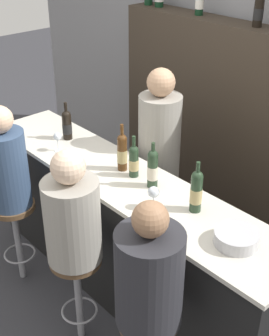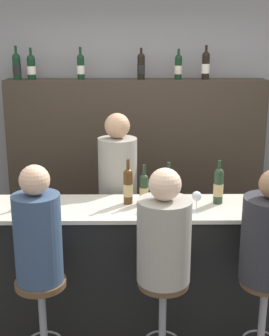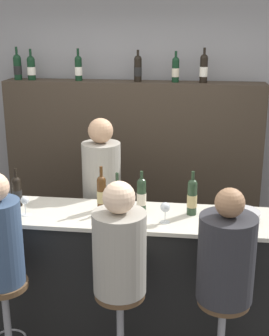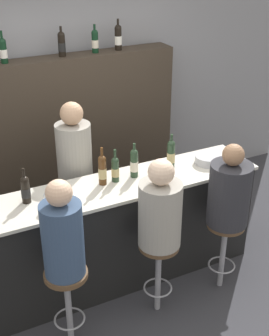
{
  "view_description": "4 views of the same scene",
  "coord_description": "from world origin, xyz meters",
  "px_view_note": "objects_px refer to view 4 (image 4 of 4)",
  "views": [
    {
      "loc": [
        2.12,
        -1.52,
        2.65
      ],
      "look_at": [
        0.2,
        0.2,
        1.19
      ],
      "focal_mm": 50.0,
      "sensor_mm": 36.0,
      "label": 1
    },
    {
      "loc": [
        -0.06,
        -3.01,
        2.23
      ],
      "look_at": [
        -0.03,
        0.26,
        1.31
      ],
      "focal_mm": 50.0,
      "sensor_mm": 36.0,
      "label": 2
    },
    {
      "loc": [
        0.59,
        -2.92,
        2.4
      ],
      "look_at": [
        0.19,
        0.22,
        1.39
      ],
      "focal_mm": 50.0,
      "sensor_mm": 36.0,
      "label": 3
    },
    {
      "loc": [
        -1.42,
        -2.95,
        2.99
      ],
      "look_at": [
        0.18,
        0.23,
        1.16
      ],
      "focal_mm": 50.0,
      "sensor_mm": 36.0,
      "label": 4
    }
  ],
  "objects_px": {
    "wine_bottle_backbar_5": "(118,37)",
    "metal_bowl": "(208,159)",
    "guest_seated_middle": "(160,210)",
    "wine_glass_0": "(47,197)",
    "wine_bottle_counter_3": "(134,163)",
    "bartender": "(76,189)",
    "wine_bottle_counter_2": "(115,169)",
    "wine_bottle_counter_0": "(25,189)",
    "wine_bottle_backbar_3": "(62,44)",
    "wine_bottle_counter_4": "(171,154)",
    "bar_stool_left": "(67,289)",
    "guest_seated_left": "(62,235)",
    "bar_stool_middle": "(159,259)",
    "guest_seated_right": "(229,192)",
    "wine_bottle_backbar_2": "(3,50)",
    "wine_glass_1": "(163,169)",
    "bar_stool_right": "(224,238)",
    "wine_bottle_counter_1": "(102,170)",
    "wine_bottle_backbar_4": "(95,41)"
  },
  "relations": [
    {
      "from": "wine_glass_1",
      "to": "bartender",
      "type": "distance_m",
      "value": 0.93
    },
    {
      "from": "wine_bottle_backbar_4",
      "to": "bar_stool_left",
      "type": "xyz_separation_m",
      "value": [
        -1.05,
        -1.85,
        -1.42
      ]
    },
    {
      "from": "wine_bottle_counter_2",
      "to": "wine_bottle_counter_4",
      "type": "height_order",
      "value": "wine_bottle_counter_4"
    },
    {
      "from": "wine_glass_1",
      "to": "bar_stool_right",
      "type": "bearing_deg",
      "value": -45.89
    },
    {
      "from": "wine_bottle_backbar_5",
      "to": "bartender",
      "type": "distance_m",
      "value": 1.67
    },
    {
      "from": "metal_bowl",
      "to": "bar_stool_left",
      "type": "bearing_deg",
      "value": -162.06
    },
    {
      "from": "wine_glass_0",
      "to": "metal_bowl",
      "type": "xyz_separation_m",
      "value": [
        1.59,
        0.1,
        -0.07
      ]
    },
    {
      "from": "wine_bottle_backbar_5",
      "to": "metal_bowl",
      "type": "distance_m",
      "value": 1.64
    },
    {
      "from": "bar_stool_left",
      "to": "bar_stool_middle",
      "type": "xyz_separation_m",
      "value": [
        0.8,
        0.0,
        0.0
      ]
    },
    {
      "from": "wine_bottle_counter_4",
      "to": "guest_seated_middle",
      "type": "bearing_deg",
      "value": -126.98
    },
    {
      "from": "wine_bottle_counter_4",
      "to": "bar_stool_left",
      "type": "relative_size",
      "value": 0.48
    },
    {
      "from": "wine_bottle_counter_2",
      "to": "bartender",
      "type": "relative_size",
      "value": 0.18
    },
    {
      "from": "wine_bottle_counter_4",
      "to": "wine_glass_1",
      "type": "bearing_deg",
      "value": -137.11
    },
    {
      "from": "wine_glass_1",
      "to": "bar_stool_middle",
      "type": "height_order",
      "value": "wine_glass_1"
    },
    {
      "from": "bar_stool_right",
      "to": "wine_bottle_counter_2",
      "type": "bearing_deg",
      "value": 142.71
    },
    {
      "from": "wine_bottle_counter_0",
      "to": "wine_bottle_backbar_4",
      "type": "height_order",
      "value": "wine_bottle_backbar_4"
    },
    {
      "from": "guest_seated_middle",
      "to": "bar_stool_right",
      "type": "height_order",
      "value": "guest_seated_middle"
    },
    {
      "from": "wine_bottle_backbar_5",
      "to": "bartender",
      "type": "height_order",
      "value": "wine_bottle_backbar_5"
    },
    {
      "from": "wine_bottle_counter_0",
      "to": "wine_bottle_counter_1",
      "type": "height_order",
      "value": "wine_bottle_counter_1"
    },
    {
      "from": "wine_bottle_counter_1",
      "to": "wine_bottle_backbar_5",
      "type": "bearing_deg",
      "value": 59.17
    },
    {
      "from": "wine_bottle_backbar_4",
      "to": "wine_glass_0",
      "type": "height_order",
      "value": "wine_bottle_backbar_4"
    },
    {
      "from": "wine_glass_0",
      "to": "wine_bottle_counter_4",
      "type": "bearing_deg",
      "value": 8.08
    },
    {
      "from": "wine_bottle_backbar_3",
      "to": "wine_glass_0",
      "type": "height_order",
      "value": "wine_bottle_backbar_3"
    },
    {
      "from": "bartender",
      "to": "wine_bottle_counter_0",
      "type": "bearing_deg",
      "value": -141.96
    },
    {
      "from": "guest_seated_left",
      "to": "bartender",
      "type": "bearing_deg",
      "value": 65.36
    },
    {
      "from": "bartender",
      "to": "bar_stool_middle",
      "type": "bearing_deg",
      "value": -73.0
    },
    {
      "from": "guest_seated_left",
      "to": "wine_bottle_backbar_2",
      "type": "bearing_deg",
      "value": 86.47
    },
    {
      "from": "wine_bottle_counter_4",
      "to": "bar_stool_middle",
      "type": "xyz_separation_m",
      "value": [
        -0.45,
        -0.6,
        -0.62
      ]
    },
    {
      "from": "guest_seated_right",
      "to": "bar_stool_left",
      "type": "bearing_deg",
      "value": 180.0
    },
    {
      "from": "wine_bottle_backbar_2",
      "to": "bartender",
      "type": "bearing_deg",
      "value": -65.23
    },
    {
      "from": "wine_bottle_backbar_3",
      "to": "wine_glass_0",
      "type": "distance_m",
      "value": 1.78
    },
    {
      "from": "guest_seated_middle",
      "to": "wine_glass_0",
      "type": "bearing_deg",
      "value": 151.31
    },
    {
      "from": "guest_seated_middle",
      "to": "guest_seated_right",
      "type": "height_order",
      "value": "guest_seated_middle"
    },
    {
      "from": "bartender",
      "to": "wine_bottle_backbar_4",
      "type": "bearing_deg",
      "value": 54.33
    },
    {
      "from": "guest_seated_left",
      "to": "wine_bottle_counter_3",
      "type": "bearing_deg",
      "value": 34.28
    },
    {
      "from": "bartender",
      "to": "bar_stool_left",
      "type": "bearing_deg",
      "value": -114.64
    },
    {
      "from": "wine_bottle_backbar_2",
      "to": "metal_bowl",
      "type": "xyz_separation_m",
      "value": [
        1.5,
        -1.32,
        -0.9
      ]
    },
    {
      "from": "wine_bottle_counter_3",
      "to": "metal_bowl",
      "type": "xyz_separation_m",
      "value": [
        0.74,
        -0.07,
        -0.1
      ]
    },
    {
      "from": "wine_bottle_backbar_3",
      "to": "guest_seated_middle",
      "type": "xyz_separation_m",
      "value": [
        0.11,
        -1.85,
        -0.94
      ]
    },
    {
      "from": "wine_bottle_counter_2",
      "to": "wine_bottle_backbar_4",
      "type": "relative_size",
      "value": 1.04
    },
    {
      "from": "bar_stool_left",
      "to": "guest_seated_middle",
      "type": "height_order",
      "value": "guest_seated_middle"
    },
    {
      "from": "guest_seated_middle",
      "to": "bartender",
      "type": "distance_m",
      "value": 1.13
    },
    {
      "from": "wine_bottle_counter_3",
      "to": "metal_bowl",
      "type": "relative_size",
      "value": 1.29
    },
    {
      "from": "wine_bottle_counter_1",
      "to": "wine_bottle_counter_3",
      "type": "height_order",
      "value": "wine_bottle_counter_1"
    },
    {
      "from": "wine_bottle_backbar_3",
      "to": "wine_bottle_backbar_4",
      "type": "distance_m",
      "value": 0.36
    },
    {
      "from": "wine_bottle_counter_0",
      "to": "guest_seated_middle",
      "type": "xyz_separation_m",
      "value": [
        0.9,
        -0.6,
        -0.12
      ]
    },
    {
      "from": "wine_bottle_backbar_5",
      "to": "wine_glass_0",
      "type": "xyz_separation_m",
      "value": [
        -1.29,
        -1.42,
        -0.85
      ]
    },
    {
      "from": "wine_bottle_counter_3",
      "to": "guest_seated_left",
      "type": "xyz_separation_m",
      "value": [
        -0.87,
        -0.6,
        -0.11
      ]
    },
    {
      "from": "wine_bottle_counter_3",
      "to": "wine_bottle_backbar_2",
      "type": "xyz_separation_m",
      "value": [
        -0.76,
        1.25,
        0.81
      ]
    },
    {
      "from": "wine_bottle_counter_3",
      "to": "wine_glass_0",
      "type": "relative_size",
      "value": 2.16
    }
  ]
}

